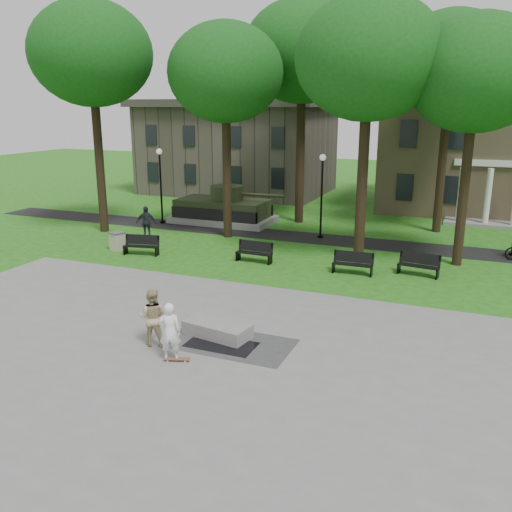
{
  "coord_description": "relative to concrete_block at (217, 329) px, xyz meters",
  "views": [
    {
      "loc": [
        8.59,
        -16.98,
        7.28
      ],
      "look_at": [
        0.52,
        2.6,
        1.4
      ],
      "focal_mm": 38.0,
      "sensor_mm": 36.0,
      "label": 1
    }
  ],
  "objects": [
    {
      "name": "ground",
      "position": [
        -1.18,
        2.31,
        -0.24
      ],
      "size": [
        120.0,
        120.0,
        0.0
      ],
      "primitive_type": "plane",
      "color": "#215313",
      "rests_on": "ground"
    },
    {
      "name": "plaza",
      "position": [
        -1.18,
        -2.69,
        -0.23
      ],
      "size": [
        22.0,
        16.0,
        0.02
      ],
      "primitive_type": "cube",
      "color": "gray",
      "rests_on": "ground"
    },
    {
      "name": "footpath",
      "position": [
        -1.18,
        14.31,
        -0.24
      ],
      "size": [
        44.0,
        2.6,
        0.01
      ],
      "primitive_type": "cube",
      "color": "black",
      "rests_on": "ground"
    },
    {
      "name": "building_right",
      "position": [
        8.82,
        28.31,
        4.1
      ],
      "size": [
        17.0,
        12.0,
        8.6
      ],
      "color": "#9E8460",
      "rests_on": "ground"
    },
    {
      "name": "building_left",
      "position": [
        -12.18,
        28.81,
        3.35
      ],
      "size": [
        15.0,
        10.0,
        7.2
      ],
      "primitive_type": "cube",
      "color": "#4C443D",
      "rests_on": "ground"
    },
    {
      "name": "tree_0",
      "position": [
        -13.18,
        11.31,
        9.78
      ],
      "size": [
        6.8,
        6.8,
        12.97
      ],
      "color": "black",
      "rests_on": "ground"
    },
    {
      "name": "tree_1",
      "position": [
        -5.68,
        12.81,
        8.71
      ],
      "size": [
        6.2,
        6.2,
        11.63
      ],
      "color": "black",
      "rests_on": "ground"
    },
    {
      "name": "tree_2",
      "position": [
        2.32,
        10.81,
        9.07
      ],
      "size": [
        6.6,
        6.6,
        12.16
      ],
      "color": "black",
      "rests_on": "ground"
    },
    {
      "name": "tree_3",
      "position": [
        6.82,
        11.81,
        8.35
      ],
      "size": [
        6.0,
        6.0,
        11.19
      ],
      "color": "black",
      "rests_on": "ground"
    },
    {
      "name": "tree_4",
      "position": [
        -3.18,
        18.31,
        10.15
      ],
      "size": [
        7.2,
        7.2,
        13.5
      ],
      "color": "black",
      "rests_on": "ground"
    },
    {
      "name": "tree_5",
      "position": [
        5.32,
        18.81,
        9.42
      ],
      "size": [
        6.4,
        6.4,
        12.44
      ],
      "color": "black",
      "rests_on": "ground"
    },
    {
      "name": "lamp_left",
      "position": [
        -11.18,
        14.61,
        2.55
      ],
      "size": [
        0.36,
        0.36,
        4.73
      ],
      "color": "black",
      "rests_on": "ground"
    },
    {
      "name": "lamp_mid",
      "position": [
        -0.68,
        14.61,
        2.55
      ],
      "size": [
        0.36,
        0.36,
        4.73
      ],
      "color": "black",
      "rests_on": "ground"
    },
    {
      "name": "tank_monument",
      "position": [
        -7.63,
        16.31,
        0.61
      ],
      "size": [
        7.45,
        3.4,
        2.4
      ],
      "color": "gray",
      "rests_on": "ground"
    },
    {
      "name": "puddle",
      "position": [
        0.41,
        -0.58,
        -0.22
      ],
      "size": [
        2.2,
        1.2,
        0.0
      ],
      "primitive_type": "cube",
      "color": "black",
      "rests_on": "plaza"
    },
    {
      "name": "concrete_block",
      "position": [
        0.0,
        0.0,
        0.0
      ],
      "size": [
        2.33,
        1.34,
        0.45
      ],
      "primitive_type": "cube",
      "rotation": [
        0.0,
        0.0,
        -0.16
      ],
      "color": "gray",
      "rests_on": "plaza"
    },
    {
      "name": "skateboard",
      "position": [
        -0.3,
        -2.09,
        -0.19
      ],
      "size": [
        0.8,
        0.44,
        0.07
      ],
      "primitive_type": "cube",
      "rotation": [
        0.0,
        0.0,
        0.33
      ],
      "color": "brown",
      "rests_on": "plaza"
    },
    {
      "name": "skateboarder",
      "position": [
        -0.51,
        -2.08,
        0.67
      ],
      "size": [
        0.77,
        0.65,
        1.79
      ],
      "primitive_type": "imported",
      "rotation": [
        0.0,
        0.0,
        3.55
      ],
      "color": "white",
      "rests_on": "plaza"
    },
    {
      "name": "friend_watching",
      "position": [
        -1.56,
        -1.37,
        0.7
      ],
      "size": [
        1.05,
        0.92,
        1.84
      ],
      "primitive_type": "imported",
      "rotation": [
        0.0,
        0.0,
        3.42
      ],
      "color": "tan",
      "rests_on": "plaza"
    },
    {
      "name": "pedestrian_walker",
      "position": [
        -9.71,
        10.59,
        0.7
      ],
      "size": [
        1.19,
        0.81,
        1.88
      ],
      "primitive_type": "imported",
      "rotation": [
        0.0,
        0.0,
        0.35
      ],
      "color": "#20232B",
      "rests_on": "ground"
    },
    {
      "name": "park_bench_0",
      "position": [
        -8.03,
        7.65,
        0.28
      ],
      "size": [
        1.85,
        0.86,
        1.0
      ],
      "rotation": [
        0.0,
        0.0,
        0.19
      ],
      "color": "black",
      "rests_on": "ground"
    },
    {
      "name": "park_bench_1",
      "position": [
        -2.25,
        8.6,
        0.28
      ],
      "size": [
        1.82,
        0.6,
        1.0
      ],
      "rotation": [
        0.0,
        0.0,
        -0.04
      ],
      "color": "black",
      "rests_on": "ground"
    },
    {
      "name": "park_bench_2",
      "position": [
        2.57,
        8.5,
        0.28
      ],
      "size": [
        1.81,
        0.58,
        1.0
      ],
      "rotation": [
        0.0,
        0.0,
        0.03
      ],
      "color": "black",
      "rests_on": "ground"
    },
    {
      "name": "park_bench_3",
      "position": [
        5.32,
        9.37,
        0.28
      ],
      "size": [
        1.84,
        0.76,
        1.0
      ],
      "rotation": [
        0.0,
        0.0,
        -0.13
      ],
      "color": "black",
      "rests_on": "ground"
    },
    {
      "name": "trash_bin",
      "position": [
        -9.73,
        7.9,
        0.24
      ],
      "size": [
        0.83,
        0.83,
        0.96
      ],
      "rotation": [
        0.0,
        0.0,
        -0.32
      ],
      "color": "#BAB599",
      "rests_on": "ground"
    }
  ]
}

